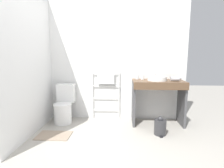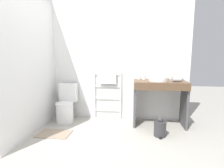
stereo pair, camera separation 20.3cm
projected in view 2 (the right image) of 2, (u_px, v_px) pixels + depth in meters
ground_plane at (106, 152)px, 2.45m from camera, size 12.00×12.00×0.00m
wall_back at (117, 61)px, 3.68m from camera, size 2.95×0.12×2.48m
wall_side at (34, 62)px, 3.12m from camera, size 0.12×2.06×2.48m
toilet at (66, 106)px, 3.61m from camera, size 0.36×0.50×0.78m
towel_radiator at (108, 85)px, 3.67m from camera, size 0.59×0.06×1.02m
vanity_counter at (159, 96)px, 3.33m from camera, size 0.98×0.55×0.87m
sink_basin at (158, 79)px, 3.28m from camera, size 0.36×0.36×0.08m
faucet at (157, 75)px, 3.47m from camera, size 0.02×0.10×0.15m
cup_near_wall at (139, 77)px, 3.52m from camera, size 0.06×0.06×0.09m
cup_near_edge at (144, 78)px, 3.46m from camera, size 0.07×0.07×0.09m
hair_dryer at (177, 79)px, 3.19m from camera, size 0.20×0.19×0.09m
trash_bin at (160, 128)px, 2.93m from camera, size 0.20×0.23×0.33m
bath_mat at (54, 134)px, 3.02m from camera, size 0.56×0.36×0.01m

